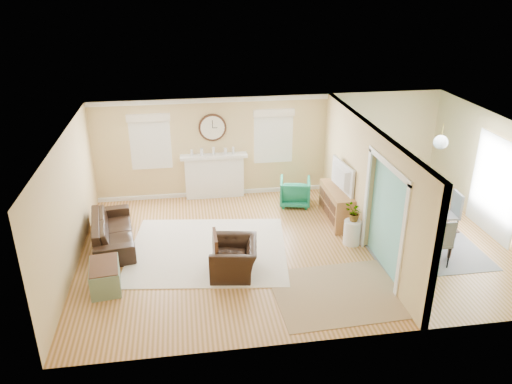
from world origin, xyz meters
TOP-DOWN VIEW (x-y plane):
  - floor at (0.00, 0.00)m, footprint 9.00×9.00m
  - wall_back at (0.00, 3.00)m, footprint 9.00×0.02m
  - wall_front at (0.00, -3.00)m, footprint 9.00×0.02m
  - wall_left at (-4.50, 0.00)m, footprint 0.02×6.00m
  - wall_right at (4.50, 0.00)m, footprint 0.02×6.00m
  - ceiling at (0.00, 0.00)m, footprint 9.00×6.00m
  - partition at (1.51, 0.28)m, footprint 0.17×6.00m
  - fireplace at (-1.50, 2.88)m, footprint 1.70×0.30m
  - wall_clock at (-1.50, 2.97)m, footprint 0.70×0.07m
  - window_left at (-3.05, 2.95)m, footprint 1.05×0.13m
  - window_right at (0.05, 2.95)m, footprint 1.05×0.13m
  - french_doors at (4.45, 0.00)m, footprint 0.06×1.70m
  - pendant at (3.00, 0.00)m, footprint 0.30×0.30m
  - rug_cream at (-1.86, 0.12)m, footprint 3.61×3.23m
  - rug_jute at (0.40, -1.80)m, footprint 2.39×1.99m
  - rug_grey at (2.68, -0.09)m, footprint 2.36×2.95m
  - sofa at (-3.86, 0.72)m, footprint 1.11×2.20m
  - eames_chair at (-1.40, -0.82)m, footprint 1.03×1.13m
  - green_chair at (0.46, 2.09)m, footprint 0.88×0.90m
  - trunk at (-3.82, -0.97)m, footprint 0.63×0.92m
  - credenza at (1.23, 1.05)m, footprint 0.49×1.43m
  - tv at (1.22, 1.05)m, footprint 0.26×1.15m
  - garden_stool at (1.24, -0.06)m, footprint 0.37×0.37m
  - potted_plant at (1.24, -0.06)m, footprint 0.42×0.39m
  - dining_table at (2.68, -0.09)m, footprint 1.16×1.95m
  - dining_chair_n at (2.59, 1.00)m, footprint 0.48×0.48m
  - dining_chair_s at (2.62, -1.11)m, footprint 0.46×0.46m
  - dining_chair_w at (1.96, -0.11)m, footprint 0.42×0.42m
  - dining_chair_e at (3.42, 0.01)m, footprint 0.48×0.48m

SIDE VIEW (x-z plane):
  - floor at x=0.00m, z-range 0.00..0.00m
  - rug_grey at x=2.68m, z-range 0.00..0.01m
  - rug_jute at x=0.40m, z-range 0.00..0.01m
  - rug_cream at x=-1.86m, z-range 0.00..0.02m
  - trunk at x=-3.82m, z-range 0.00..0.50m
  - garden_stool at x=1.24m, z-range 0.00..0.54m
  - sofa at x=-3.86m, z-range 0.00..0.61m
  - eames_chair at x=-1.40m, z-range 0.00..0.66m
  - dining_table at x=2.68m, z-range 0.00..0.66m
  - green_chair at x=0.46m, z-range 0.00..0.69m
  - credenza at x=1.23m, z-range 0.00..0.80m
  - dining_chair_w at x=1.96m, z-range 0.07..0.93m
  - dining_chair_n at x=2.59m, z-range 0.08..0.99m
  - fireplace at x=-1.50m, z-range 0.01..1.18m
  - dining_chair_e at x=3.42m, z-range 0.09..1.11m
  - dining_chair_s at x=2.62m, z-range 0.09..1.13m
  - potted_plant at x=1.24m, z-range 0.54..0.93m
  - french_doors at x=4.45m, z-range 0.00..2.20m
  - tv at x=1.22m, z-range 0.80..1.45m
  - wall_back at x=0.00m, z-range 0.00..2.60m
  - wall_front at x=0.00m, z-range 0.00..2.60m
  - wall_left at x=-4.50m, z-range 0.00..2.60m
  - wall_right at x=4.50m, z-range 0.00..2.60m
  - partition at x=1.51m, z-range 0.06..2.66m
  - window_left at x=-3.05m, z-range 0.95..2.37m
  - window_right at x=0.05m, z-range 0.95..2.37m
  - wall_clock at x=-1.50m, z-range 1.50..2.20m
  - pendant at x=3.00m, z-range 1.93..2.48m
  - ceiling at x=0.00m, z-range 2.59..2.61m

